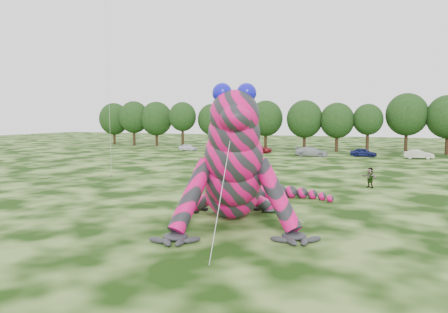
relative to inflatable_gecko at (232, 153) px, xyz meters
name	(u,v)px	position (x,y,z in m)	size (l,w,h in m)	color
ground	(270,229)	(3.17, -1.96, -4.15)	(240.00, 240.00, 0.00)	#16330A
inflatable_gecko	(232,153)	(0.00, 0.00, 0.00)	(13.99, 16.62, 8.31)	#D50A5F
tree_0	(114,124)	(-51.39, 57.27, 0.60)	(6.91, 6.22, 9.51)	black
tree_1	(134,123)	(-45.18, 56.09, 0.75)	(6.74, 6.07, 9.81)	black
tree_2	(157,124)	(-39.85, 56.80, 0.67)	(7.04, 6.34, 9.64)	black
tree_3	(183,125)	(-32.54, 55.11, 0.57)	(5.81, 5.23, 9.44)	black
tree_4	(212,126)	(-26.47, 56.75, 0.37)	(6.22, 5.60, 9.06)	black
tree_5	(242,124)	(-19.95, 56.48, 0.74)	(7.16, 6.44, 9.80)	black
tree_6	(266,125)	(-14.38, 54.72, 0.59)	(6.52, 5.86, 9.49)	black
tree_7	(305,126)	(-6.91, 54.84, 0.58)	(6.68, 6.01, 9.48)	black
tree_8	(337,127)	(-1.05, 55.03, 0.32)	(6.14, 5.53, 8.94)	black
tree_9	(368,128)	(4.24, 55.39, 0.18)	(5.27, 4.74, 8.68)	black
tree_10	(407,123)	(10.57, 56.62, 1.10)	(7.09, 6.38, 10.50)	black
tree_11	(448,125)	(16.96, 56.23, 0.88)	(7.01, 6.31, 10.07)	black
car_0	(188,147)	(-27.36, 47.40, -3.52)	(1.50, 3.73, 1.27)	white
car_1	(233,149)	(-17.92, 46.62, -3.44)	(1.52, 4.36, 1.44)	black
car_2	(258,149)	(-13.68, 47.86, -3.43)	(2.39, 5.19, 1.44)	maroon
car_3	(311,152)	(-3.54, 44.60, -3.40)	(2.13, 5.23, 1.52)	#A5A8AE
car_4	(364,152)	(4.34, 46.99, -3.46)	(1.64, 4.08, 1.39)	#12184D
car_5	(419,154)	(12.39, 46.75, -3.45)	(1.48, 4.25, 1.40)	beige
spectator_0	(259,170)	(-3.93, 18.13, -3.33)	(0.60, 0.40, 1.65)	gray
spectator_1	(251,164)	(-6.52, 23.19, -3.33)	(0.80, 0.62, 1.64)	gray
spectator_4	(218,154)	(-15.35, 33.86, -3.28)	(0.86, 0.56, 1.76)	gray
spectator_5	(370,178)	(7.45, 15.49, -3.23)	(1.72, 0.55, 1.86)	gray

